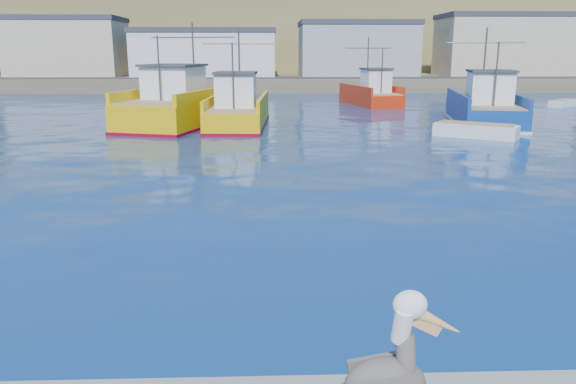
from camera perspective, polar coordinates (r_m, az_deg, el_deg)
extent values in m
plane|color=#071D57|center=(11.05, 8.13, -11.70)|extent=(260.00, 260.00, 0.00)
cube|color=brown|center=(81.90, -0.73, 11.28)|extent=(160.00, 30.00, 1.60)
cube|color=brown|center=(107.81, -1.07, 14.71)|extent=(180.00, 40.00, 14.00)
cube|color=brown|center=(127.95, -1.24, 16.85)|extent=(200.00, 40.00, 24.00)
cube|color=#2D2D2D|center=(70.88, -0.52, 11.54)|extent=(150.00, 5.00, 0.10)
cube|color=tan|center=(81.10, -21.43, 13.36)|extent=(14.00, 9.00, 7.00)
cube|color=#333338|center=(81.21, -21.68, 16.03)|extent=(14.28, 9.18, 0.60)
cube|color=silver|center=(77.21, -8.30, 13.61)|extent=(18.00, 11.00, 5.50)
cube|color=#333338|center=(77.26, -8.39, 15.87)|extent=(18.36, 11.22, 0.60)
cube|color=gray|center=(77.70, 6.97, 14.02)|extent=(15.00, 10.00, 6.50)
cube|color=#333338|center=(77.78, 7.05, 16.63)|extent=(15.30, 10.20, 0.60)
cube|color=tan|center=(83.14, 21.13, 13.55)|extent=(17.00, 9.00, 7.50)
cube|color=#333338|center=(83.26, 21.38, 16.33)|extent=(17.34, 9.18, 0.60)
cube|color=#D9AC07|center=(39.60, -10.15, 8.19)|extent=(7.93, 14.06, 1.74)
cube|color=#D9AC07|center=(38.70, -7.35, 9.97)|extent=(3.83, 12.66, 0.70)
cube|color=#D9AC07|center=(40.39, -12.98, 9.90)|extent=(3.83, 12.66, 0.70)
cube|color=maroon|center=(39.69, -10.10, 7.01)|extent=(8.09, 14.34, 0.25)
cube|color=#8C7251|center=(39.52, -10.20, 9.51)|extent=(7.44, 13.45, 0.10)
cube|color=white|center=(37.63, -11.52, 10.84)|extent=(3.91, 4.06, 2.00)
cube|color=#333338|center=(37.59, -11.61, 12.51)|extent=(4.23, 4.51, 0.15)
cylinder|color=#4C4C4C|center=(40.64, -9.58, 13.12)|extent=(0.15, 0.15, 5.00)
cylinder|color=#4C4C4C|center=(35.80, -12.98, 12.05)|extent=(0.12, 0.12, 4.00)
cylinder|color=#4C4C4C|center=(40.64, -9.67, 15.23)|extent=(6.02, 1.78, 0.08)
cube|color=#D9AC07|center=(37.60, -5.02, 7.71)|extent=(3.94, 10.10, 1.29)
cube|color=#D9AC07|center=(37.37, -2.56, 9.24)|extent=(0.70, 9.74, 0.70)
cube|color=#D9AC07|center=(37.70, -7.52, 9.18)|extent=(0.70, 9.74, 0.70)
cube|color=maroon|center=(37.67, -5.00, 6.80)|extent=(4.01, 10.30, 0.25)
cube|color=#8C7251|center=(37.53, -5.04, 8.76)|extent=(3.64, 9.69, 0.10)
cube|color=white|center=(35.96, -5.32, 10.21)|extent=(2.53, 2.60, 2.00)
cube|color=#333338|center=(35.91, -5.36, 11.96)|extent=(2.71, 2.91, 0.15)
cylinder|color=#4C4C4C|center=(38.37, -4.97, 12.55)|extent=(0.13, 0.13, 5.00)
cylinder|color=#4C4C4C|center=(34.44, -5.62, 11.53)|extent=(0.10, 0.10, 4.00)
cylinder|color=#4C4C4C|center=(38.36, -5.02, 14.79)|extent=(4.80, 0.33, 0.08)
cube|color=navy|center=(40.86, 19.21, 7.55)|extent=(5.63, 11.10, 1.38)
cube|color=navy|center=(41.12, 21.74, 8.83)|extent=(2.16, 10.24, 0.70)
cube|color=navy|center=(40.49, 16.87, 9.15)|extent=(2.16, 10.24, 0.70)
cube|color=silver|center=(40.93, 19.13, 6.67)|extent=(5.74, 11.32, 0.25)
cube|color=#8C7251|center=(40.79, 19.29, 8.58)|extent=(5.26, 10.63, 0.10)
cube|color=white|center=(39.16, 19.82, 9.89)|extent=(3.05, 3.09, 2.00)
cube|color=#333338|center=(39.11, 19.96, 11.49)|extent=(3.29, 3.43, 0.15)
cylinder|color=#4C4C4C|center=(41.71, 19.31, 12.06)|extent=(0.14, 0.14, 5.00)
cylinder|color=#4C4C4C|center=(37.56, 20.39, 11.07)|extent=(0.12, 0.12, 4.00)
cylinder|color=#4C4C4C|center=(41.70, 19.48, 14.12)|extent=(5.11, 1.05, 0.08)
cube|color=red|center=(53.22, 8.33, 9.36)|extent=(4.82, 8.91, 1.10)
cube|color=red|center=(53.73, 9.86, 10.31)|extent=(1.87, 8.14, 0.70)
cube|color=red|center=(52.62, 6.84, 10.34)|extent=(1.87, 8.14, 0.70)
cube|color=#8C7251|center=(53.17, 8.35, 10.01)|extent=(4.50, 8.53, 0.10)
cube|color=white|center=(51.94, 8.92, 11.05)|extent=(2.60, 2.52, 2.00)
cube|color=#333338|center=(51.90, 8.97, 12.27)|extent=(2.80, 2.80, 0.15)
cylinder|color=#4C4C4C|center=(53.85, 8.10, 12.68)|extent=(0.14, 0.14, 5.00)
cylinder|color=#4C4C4C|center=(50.74, 9.52, 11.98)|extent=(0.12, 0.12, 4.00)
cylinder|color=#4C4C4C|center=(53.84, 8.16, 14.27)|extent=(4.35, 0.98, 0.08)
cube|color=silver|center=(34.11, 18.51, 5.78)|extent=(4.69, 3.84, 0.91)
cube|color=#8C7251|center=(34.05, 18.58, 6.59)|extent=(4.12, 3.30, 0.09)
cube|color=silver|center=(56.42, 26.17, 8.02)|extent=(3.54, 3.29, 0.72)
cube|color=#8C7251|center=(56.39, 26.21, 8.41)|extent=(3.09, 2.85, 0.07)
cube|color=silver|center=(38.58, -5.95, 7.30)|extent=(4.33, 4.21, 0.90)
cube|color=#8C7251|center=(38.52, -5.96, 8.01)|extent=(3.78, 3.66, 0.09)
cube|color=#38332D|center=(7.02, 9.03, -17.48)|extent=(0.73, 0.12, 0.48)
cylinder|color=#38332D|center=(6.71, 11.88, -15.96)|extent=(0.25, 0.35, 0.52)
cylinder|color=white|center=(6.51, 11.54, -13.07)|extent=(0.23, 0.35, 0.49)
ellipsoid|color=white|center=(6.43, 12.29, -11.12)|extent=(0.41, 0.32, 0.33)
cone|color=gold|center=(6.61, 14.70, -12.53)|extent=(0.66, 0.21, 0.45)
cube|color=tan|center=(6.59, 13.69, -12.98)|extent=(0.40, 0.09, 0.29)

